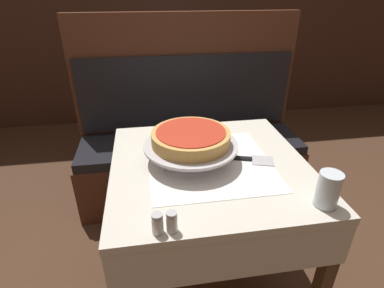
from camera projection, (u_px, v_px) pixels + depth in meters
ground_plane at (206, 278)px, 1.59m from camera, size 14.00×14.00×0.00m
dining_table_front at (209, 186)px, 1.31m from camera, size 0.82×0.82×0.72m
dining_table_rear at (173, 79)px, 2.77m from camera, size 0.75×0.75×0.71m
booth_bench at (190, 148)px, 2.13m from camera, size 1.51×0.48×1.24m
back_wall_panel at (164, 6)px, 2.98m from camera, size 6.00×0.04×2.40m
pizza_pan_stand at (191, 146)px, 1.24m from camera, size 0.39×0.39×0.08m
deep_dish_pizza at (191, 137)px, 1.22m from camera, size 0.32×0.32×0.06m
pizza_server at (245, 159)px, 1.27m from camera, size 0.25×0.12×0.01m
water_glass_near at (328, 189)px, 0.98m from camera, size 0.08×0.08×0.12m
salt_shaker at (157, 223)px, 0.88m from camera, size 0.04×0.04×0.07m
pepper_shaker at (172, 222)px, 0.89m from camera, size 0.03×0.03×0.07m
condiment_caddy at (178, 64)px, 2.68m from camera, size 0.12×0.12×0.17m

